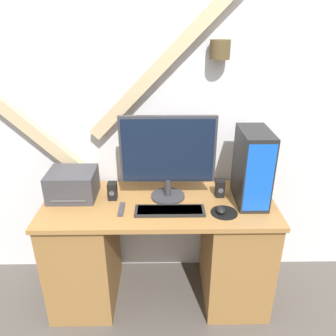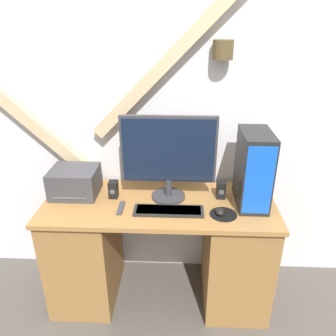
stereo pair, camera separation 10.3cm
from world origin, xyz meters
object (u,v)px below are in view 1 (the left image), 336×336
Objects in this scene: keyboard at (170,211)px; computer_tower at (252,167)px; remote_control at (121,209)px; speaker_left at (112,191)px; speaker_right at (220,188)px; printer at (73,184)px; monitor at (168,154)px; mouse at (221,210)px.

computer_tower is (0.51, 0.13, 0.22)m from keyboard.
keyboard is 0.29m from remote_control.
remote_control is (0.07, -0.15, -0.05)m from speaker_left.
computer_tower is 4.15× the size of speaker_right.
printer is at bearing 179.69° from speaker_right.
monitor is 4.19× the size of remote_control.
printer is 2.66× the size of speaker_left.
computer_tower is at bearing 14.51° from keyboard.
computer_tower reaches higher than keyboard.
printer is 2.66× the size of speaker_right.
mouse is at bearing -13.06° from printer.
mouse is 0.33m from computer_tower.
printer is 0.95m from speaker_right.
speaker_right is (0.33, 0.19, 0.05)m from keyboard.
keyboard is at bearing -149.60° from speaker_right.
computer_tower is at bearing 36.07° from mouse.
computer_tower is at bearing 7.78° from remote_control.
mouse is at bearing -15.35° from speaker_left.
keyboard is 3.74× the size of speaker_right.
keyboard is at bearing -165.49° from computer_tower.
printer is (-1.13, 0.07, -0.14)m from computer_tower.
monitor is 0.43m from speaker_left.
printer reaches higher than remote_control.
speaker_left is at bearing -6.95° from printer.
keyboard is 0.40m from speaker_left.
mouse is (0.30, -0.02, 0.01)m from keyboard.
computer_tower reaches higher than printer.
monitor is 0.44m from remote_control.
computer_tower is (0.20, 0.15, 0.21)m from mouse.
keyboard is 0.66m from printer.
keyboard is at bearing 176.94° from mouse.
keyboard is at bearing -4.29° from remote_control.
keyboard is 0.31m from mouse.
monitor is 1.98× the size of printer.
speaker_right is at bearing -0.31° from printer.
remote_control is (0.33, -0.18, -0.08)m from printer.
printer is at bearing 162.29° from keyboard.
keyboard is at bearing -87.22° from monitor.
speaker_right is at bearing 83.08° from mouse.
computer_tower is at bearing -19.39° from speaker_right.
speaker_left is 0.80× the size of remote_control.
mouse is 0.65× the size of speaker_right.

